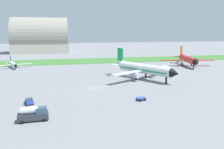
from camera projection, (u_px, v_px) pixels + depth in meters
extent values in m
plane|color=gray|center=(94.00, 88.00, 81.73)|extent=(600.00, 600.00, 0.00)
cube|color=#3D7533|center=(77.00, 61.00, 152.43)|extent=(360.00, 28.00, 0.08)
cylinder|color=silver|center=(145.00, 69.00, 95.65)|extent=(15.91, 23.86, 3.86)
cone|color=black|center=(175.00, 73.00, 85.47)|extent=(5.03, 4.93, 3.79)
cone|color=silver|center=(119.00, 64.00, 106.25)|extent=(5.46, 5.99, 3.48)
cube|color=#198C4C|center=(145.00, 69.00, 95.70)|extent=(15.28, 22.68, 0.54)
cube|color=silver|center=(156.00, 68.00, 101.88)|extent=(15.85, 10.50, 0.39)
cube|color=silver|center=(129.00, 73.00, 90.69)|extent=(15.85, 10.50, 0.39)
cylinder|color=#B7BABF|center=(151.00, 72.00, 100.12)|extent=(3.94, 4.71, 2.12)
cylinder|color=#B7BABF|center=(134.00, 75.00, 92.96)|extent=(3.94, 4.71, 2.12)
cube|color=#198C4C|center=(120.00, 54.00, 104.96)|extent=(1.97, 2.97, 5.62)
cube|color=silver|center=(124.00, 64.00, 107.39)|extent=(5.31, 4.27, 0.31)
cube|color=silver|center=(116.00, 65.00, 104.12)|extent=(5.31, 4.27, 0.31)
cylinder|color=black|center=(166.00, 80.00, 88.60)|extent=(0.70, 0.70, 2.46)
cylinder|color=black|center=(146.00, 75.00, 99.52)|extent=(0.70, 0.70, 2.46)
cylinder|color=black|center=(136.00, 77.00, 95.49)|extent=(0.70, 0.70, 2.46)
cylinder|color=red|center=(188.00, 59.00, 131.13)|extent=(7.63, 22.44, 3.39)
cone|color=black|center=(196.00, 62.00, 119.01)|extent=(3.86, 3.67, 3.32)
cone|color=red|center=(181.00, 56.00, 143.77)|extent=(3.83, 4.83, 3.05)
cube|color=orange|center=(188.00, 60.00, 131.17)|extent=(7.46, 21.24, 0.47)
cube|color=red|center=(201.00, 60.00, 132.04)|extent=(14.94, 4.99, 0.34)
cube|color=red|center=(174.00, 60.00, 131.64)|extent=(14.94, 4.99, 0.34)
cylinder|color=#B7BABF|center=(196.00, 62.00, 132.19)|extent=(2.55, 3.99, 1.87)
cylinder|color=#B7BABF|center=(179.00, 62.00, 131.94)|extent=(2.55, 3.99, 1.87)
cube|color=orange|center=(181.00, 50.00, 142.48)|extent=(0.94, 2.80, 4.93)
cube|color=red|center=(185.00, 56.00, 143.24)|extent=(4.59, 2.65, 0.27)
cube|color=red|center=(177.00, 56.00, 143.12)|extent=(4.59, 2.65, 0.27)
cylinder|color=black|center=(194.00, 67.00, 122.55)|extent=(0.61, 0.61, 2.16)
cylinder|color=black|center=(191.00, 64.00, 133.22)|extent=(0.61, 0.61, 2.16)
cylinder|color=black|center=(182.00, 64.00, 133.08)|extent=(0.61, 0.61, 2.16)
cylinder|color=white|center=(13.00, 64.00, 124.18)|extent=(6.03, 12.80, 1.80)
cone|color=black|center=(16.00, 66.00, 118.20)|extent=(2.26, 2.28, 1.76)
cone|color=white|center=(11.00, 62.00, 130.41)|extent=(2.37, 2.91, 1.62)
cube|color=#19479E|center=(13.00, 64.00, 124.20)|extent=(5.82, 12.14, 0.25)
cube|color=white|center=(23.00, 64.00, 127.13)|extent=(9.74, 4.50, 0.18)
cube|color=white|center=(3.00, 65.00, 121.93)|extent=(9.74, 4.50, 0.18)
cylinder|color=#B7BABF|center=(20.00, 64.00, 125.78)|extent=(1.02, 1.55, 0.58)
cylinder|color=#B7BABF|center=(7.00, 65.00, 122.45)|extent=(1.02, 1.55, 0.58)
cube|color=#19479E|center=(10.00, 58.00, 129.72)|extent=(0.75, 1.60, 2.88)
cube|color=white|center=(13.00, 62.00, 130.78)|extent=(2.73, 1.86, 0.14)
cube|color=white|center=(8.00, 62.00, 129.46)|extent=(2.73, 1.86, 0.14)
cylinder|color=black|center=(15.00, 68.00, 119.97)|extent=(0.32, 0.32, 1.26)
cylinder|color=black|center=(17.00, 67.00, 126.14)|extent=(0.32, 0.32, 1.26)
cylinder|color=black|center=(10.00, 67.00, 124.27)|extent=(0.32, 0.32, 1.26)
cube|color=#334FB2|center=(29.00, 101.00, 64.16)|extent=(2.57, 3.92, 0.90)
cube|color=#334C60|center=(29.00, 99.00, 63.12)|extent=(1.77, 1.61, 0.70)
cylinder|color=black|center=(33.00, 103.00, 63.51)|extent=(0.40, 0.74, 0.70)
cylinder|color=black|center=(26.00, 104.00, 62.74)|extent=(0.40, 0.74, 0.70)
cylinder|color=black|center=(32.00, 101.00, 65.74)|extent=(0.40, 0.74, 0.70)
cylinder|color=black|center=(25.00, 102.00, 64.97)|extent=(0.40, 0.74, 0.70)
cube|color=#334FB2|center=(141.00, 98.00, 67.31)|extent=(2.71, 2.09, 0.55)
cylinder|color=black|center=(142.00, 98.00, 68.40)|extent=(0.74, 0.43, 0.70)
cylinder|color=black|center=(145.00, 100.00, 67.10)|extent=(0.74, 0.43, 0.70)
cylinder|color=black|center=(137.00, 99.00, 67.62)|extent=(0.74, 0.43, 0.70)
cylinder|color=black|center=(140.00, 100.00, 66.32)|extent=(0.74, 0.43, 0.70)
cube|color=#2D333D|center=(33.00, 116.00, 52.08)|extent=(6.64, 2.80, 1.40)
cylinder|color=silver|center=(29.00, 110.00, 51.60)|extent=(3.66, 1.76, 1.54)
cube|color=#334C60|center=(42.00, 110.00, 52.34)|extent=(2.46, 2.16, 1.20)
cylinder|color=black|center=(44.00, 116.00, 53.97)|extent=(0.71, 0.29, 0.70)
cylinder|color=black|center=(44.00, 120.00, 51.71)|extent=(0.71, 0.29, 0.70)
cylinder|color=black|center=(23.00, 118.00, 52.71)|extent=(0.71, 0.29, 0.70)
cylinder|color=black|center=(22.00, 122.00, 50.45)|extent=(0.71, 0.29, 0.70)
cube|color=#B2AD9E|center=(41.00, 46.00, 210.69)|extent=(47.69, 28.69, 12.11)
cylinder|color=gray|center=(40.00, 36.00, 209.04)|extent=(46.73, 31.56, 31.56)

